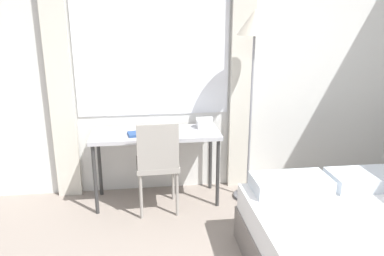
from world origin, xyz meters
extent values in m
cube|color=silver|center=(0.00, 2.74, 1.35)|extent=(5.52, 0.05, 2.70)
cube|color=white|center=(-0.44, 2.71, 1.60)|extent=(1.57, 0.01, 1.50)
cube|color=beige|center=(-1.36, 2.67, 1.30)|extent=(0.24, 0.06, 2.60)
cube|color=beige|center=(0.49, 2.67, 1.30)|extent=(0.24, 0.06, 2.60)
cube|color=#B2B2B7|center=(-0.44, 2.41, 0.72)|extent=(1.27, 0.49, 0.04)
cylinder|color=#333333|center=(-1.03, 2.21, 0.35)|extent=(0.04, 0.04, 0.70)
cylinder|color=#333333|center=(0.16, 2.21, 0.35)|extent=(0.04, 0.04, 0.70)
cylinder|color=#333333|center=(-1.03, 2.62, 0.35)|extent=(0.04, 0.04, 0.70)
cylinder|color=#333333|center=(0.16, 2.62, 0.35)|extent=(0.04, 0.04, 0.70)
cube|color=gray|center=(-0.44, 2.23, 0.47)|extent=(0.41, 0.41, 0.05)
cube|color=gray|center=(-0.43, 2.05, 0.71)|extent=(0.38, 0.05, 0.43)
cylinder|color=gray|center=(-0.60, 2.06, 0.22)|extent=(0.03, 0.03, 0.45)
cylinder|color=gray|center=(-0.26, 2.07, 0.22)|extent=(0.03, 0.03, 0.45)
cylinder|color=gray|center=(-0.61, 2.40, 0.22)|extent=(0.03, 0.03, 0.45)
cylinder|color=gray|center=(-0.27, 2.41, 0.22)|extent=(0.03, 0.03, 0.45)
cube|color=silver|center=(0.60, 1.46, 0.56)|extent=(0.61, 0.32, 0.12)
cube|color=silver|center=(1.25, 1.46, 0.56)|extent=(0.61, 0.32, 0.12)
cylinder|color=#4C4C51|center=(0.51, 2.35, 0.01)|extent=(0.29, 0.29, 0.03)
cylinder|color=gray|center=(0.51, 2.35, 0.85)|extent=(0.02, 0.02, 1.64)
cone|color=beige|center=(0.51, 2.35, 1.79)|extent=(0.34, 0.34, 0.24)
cube|color=white|center=(0.07, 2.51, 0.78)|extent=(0.15, 0.13, 0.08)
cube|color=white|center=(0.07, 2.51, 0.84)|extent=(0.17, 0.05, 0.02)
cube|color=navy|center=(-0.57, 2.35, 0.75)|extent=(0.29, 0.20, 0.02)
cube|color=white|center=(-0.57, 2.35, 0.76)|extent=(0.27, 0.18, 0.01)
camera|label=1|loc=(-0.54, -1.14, 1.85)|focal=35.00mm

